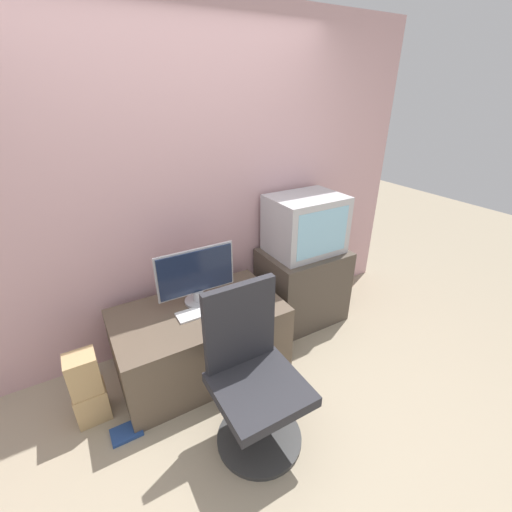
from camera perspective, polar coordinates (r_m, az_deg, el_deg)
The scene contains 12 objects.
ground_plane at distance 2.48m, azimuth 2.49°, elevation -28.68°, with size 12.00×12.00×0.00m, color tan.
wall_back at distance 2.72m, azimuth -12.38°, elevation 10.23°, with size 4.40×0.05×2.60m.
desk at distance 2.77m, azimuth -9.21°, elevation -13.47°, with size 1.24×0.73×0.55m.
side_stand at distance 3.27m, azimuth 7.68°, elevation -4.79°, with size 0.73×0.56×0.70m.
main_monitor at distance 2.57m, azimuth -9.90°, elevation -3.27°, with size 0.60×0.21×0.44m.
keyboard at distance 2.57m, azimuth -9.15°, elevation -9.10°, with size 0.36×0.14×0.01m.
mouse at distance 2.65m, azimuth -4.24°, elevation -7.33°, with size 0.05×0.03×0.03m.
crt_tv at distance 3.02m, azimuth 8.23°, elevation 5.25°, with size 0.63×0.48×0.51m.
office_chair at distance 2.19m, azimuth -0.44°, elevation -20.04°, with size 0.54×0.54×1.03m.
cardboard_box_lower at distance 2.74m, azimuth -25.69°, elevation -21.16°, with size 0.20×0.19×0.24m.
cardboard_box_upper at distance 2.56m, azimuth -26.86°, elevation -17.10°, with size 0.19×0.17×0.28m.
book at distance 2.64m, azimuth -20.77°, elevation -25.79°, with size 0.19×0.14×0.02m.
Camera 1 is at (-0.80, -1.18, 2.03)m, focal length 24.00 mm.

